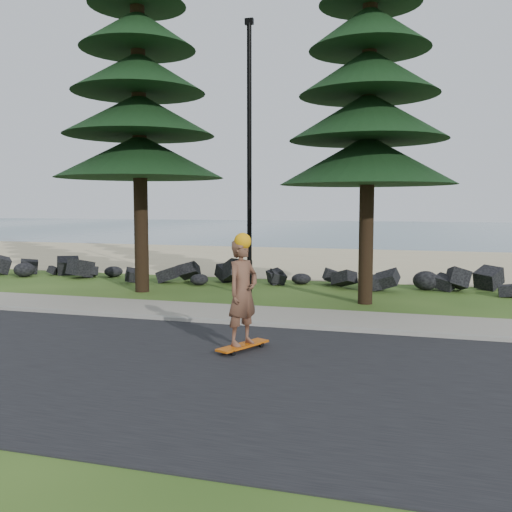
{
  "coord_description": "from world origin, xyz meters",
  "views": [
    {
      "loc": [
        5.06,
        -13.12,
        2.77
      ],
      "look_at": [
        1.16,
        0.0,
        1.52
      ],
      "focal_mm": 40.0,
      "sensor_mm": 36.0,
      "label": 1
    }
  ],
  "objects_px": {
    "pine_left": "(137,8)",
    "pine_right": "(370,6)",
    "skateboarder": "(243,293)",
    "lamp_post": "(249,158)"
  },
  "relations": [
    {
      "from": "pine_left",
      "to": "skateboarder",
      "type": "distance_m",
      "value": 11.09
    },
    {
      "from": "pine_left",
      "to": "skateboarder",
      "type": "relative_size",
      "value": 6.21
    },
    {
      "from": "pine_left",
      "to": "pine_right",
      "type": "relative_size",
      "value": 1.08
    },
    {
      "from": "pine_left",
      "to": "lamp_post",
      "type": "bearing_deg",
      "value": 3.27
    },
    {
      "from": "pine_right",
      "to": "lamp_post",
      "type": "bearing_deg",
      "value": 173.48
    },
    {
      "from": "lamp_post",
      "to": "pine_right",
      "type": "bearing_deg",
      "value": -6.52
    },
    {
      "from": "pine_right",
      "to": "skateboarder",
      "type": "bearing_deg",
      "value": -105.88
    },
    {
      "from": "pine_right",
      "to": "lamp_post",
      "type": "distance_m",
      "value": 5.25
    },
    {
      "from": "pine_right",
      "to": "pine_left",
      "type": "bearing_deg",
      "value": 178.36
    },
    {
      "from": "pine_left",
      "to": "lamp_post",
      "type": "height_order",
      "value": "pine_left"
    }
  ]
}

